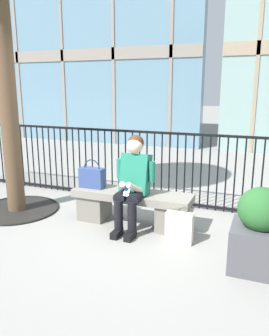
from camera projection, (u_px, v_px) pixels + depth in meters
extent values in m
plane|color=gray|center=(132.00, 224.00, 4.53)|extent=(60.00, 60.00, 0.00)
cube|color=gray|center=(132.00, 195.00, 4.43)|extent=(1.60, 0.44, 0.10)
cube|color=slate|center=(95.00, 206.00, 4.69)|extent=(0.36, 0.37, 0.35)
cube|color=slate|center=(172.00, 217.00, 4.28)|extent=(0.36, 0.37, 0.35)
cylinder|color=black|center=(125.00, 194.00, 4.26)|extent=(0.15, 0.40, 0.15)
cylinder|color=black|center=(119.00, 218.00, 4.14)|extent=(0.11, 0.11, 0.45)
cube|color=black|center=(117.00, 233.00, 4.13)|extent=(0.09, 0.22, 0.08)
cylinder|color=black|center=(138.00, 196.00, 4.19)|extent=(0.15, 0.40, 0.15)
cylinder|color=black|center=(132.00, 220.00, 4.07)|extent=(0.11, 0.11, 0.45)
cube|color=black|center=(130.00, 236.00, 4.06)|extent=(0.09, 0.22, 0.08)
cube|color=#1E7259|center=(136.00, 174.00, 4.30)|extent=(0.36, 0.30, 0.55)
cylinder|color=#1E7259|center=(120.00, 169.00, 4.37)|extent=(0.08, 0.08, 0.26)
cylinder|color=beige|center=(123.00, 187.00, 4.16)|extent=(0.16, 0.28, 0.20)
cylinder|color=#1E7259|center=(152.00, 172.00, 4.21)|extent=(0.08, 0.08, 0.26)
cylinder|color=beige|center=(135.00, 188.00, 4.10)|extent=(0.16, 0.28, 0.20)
cube|color=#2D6BB7|center=(127.00, 190.00, 4.08)|extent=(0.07, 0.10, 0.13)
sphere|color=beige|center=(135.00, 146.00, 4.19)|extent=(0.20, 0.20, 0.20)
sphere|color=#472816|center=(136.00, 143.00, 4.21)|extent=(0.20, 0.20, 0.20)
cube|color=#33477F|center=(92.00, 178.00, 4.59)|extent=(0.34, 0.16, 0.27)
torus|color=#1E2A4C|center=(92.00, 168.00, 4.56)|extent=(0.24, 0.02, 0.24)
cube|color=beige|center=(179.00, 228.00, 3.94)|extent=(0.32, 0.12, 0.37)
torus|color=slate|center=(179.00, 213.00, 3.85)|extent=(0.15, 0.01, 0.15)
torus|color=slate|center=(181.00, 210.00, 3.93)|extent=(0.15, 0.01, 0.15)
cylinder|color=black|center=(1.00, 154.00, 6.32)|extent=(0.02, 0.02, 1.14)
cylinder|color=black|center=(6.00, 154.00, 6.28)|extent=(0.02, 0.02, 1.14)
cylinder|color=black|center=(12.00, 155.00, 6.24)|extent=(0.02, 0.02, 1.14)
cylinder|color=black|center=(17.00, 155.00, 6.19)|extent=(0.02, 0.02, 1.14)
cylinder|color=black|center=(22.00, 156.00, 6.15)|extent=(0.02, 0.02, 1.14)
cylinder|color=black|center=(28.00, 156.00, 6.11)|extent=(0.02, 0.02, 1.14)
cylinder|color=black|center=(33.00, 157.00, 6.06)|extent=(0.02, 0.02, 1.14)
cylinder|color=black|center=(39.00, 157.00, 6.02)|extent=(0.02, 0.02, 1.14)
cylinder|color=black|center=(44.00, 158.00, 5.97)|extent=(0.02, 0.02, 1.14)
cylinder|color=black|center=(50.00, 158.00, 5.93)|extent=(0.02, 0.02, 1.14)
cylinder|color=black|center=(56.00, 159.00, 5.89)|extent=(0.02, 0.02, 1.14)
cylinder|color=black|center=(62.00, 159.00, 5.84)|extent=(0.02, 0.02, 1.14)
cylinder|color=black|center=(68.00, 160.00, 5.80)|extent=(0.02, 0.02, 1.14)
cylinder|color=black|center=(74.00, 160.00, 5.75)|extent=(0.02, 0.02, 1.14)
cylinder|color=black|center=(80.00, 161.00, 5.71)|extent=(0.02, 0.02, 1.14)
cylinder|color=black|center=(86.00, 161.00, 5.67)|extent=(0.02, 0.02, 1.14)
cylinder|color=black|center=(92.00, 162.00, 5.62)|extent=(0.02, 0.02, 1.14)
cylinder|color=black|center=(99.00, 163.00, 5.58)|extent=(0.02, 0.02, 1.14)
cylinder|color=black|center=(105.00, 163.00, 5.54)|extent=(0.02, 0.02, 1.14)
cylinder|color=black|center=(112.00, 164.00, 5.49)|extent=(0.02, 0.02, 1.14)
cylinder|color=black|center=(119.00, 164.00, 5.45)|extent=(0.02, 0.02, 1.14)
cylinder|color=black|center=(126.00, 165.00, 5.40)|extent=(0.02, 0.02, 1.14)
cylinder|color=black|center=(133.00, 166.00, 5.36)|extent=(0.02, 0.02, 1.14)
cylinder|color=black|center=(140.00, 166.00, 5.32)|extent=(0.02, 0.02, 1.14)
cylinder|color=black|center=(147.00, 167.00, 5.27)|extent=(0.02, 0.02, 1.14)
cylinder|color=black|center=(154.00, 168.00, 5.23)|extent=(0.02, 0.02, 1.14)
cylinder|color=black|center=(162.00, 168.00, 5.18)|extent=(0.02, 0.02, 1.14)
cylinder|color=black|center=(169.00, 169.00, 5.14)|extent=(0.02, 0.02, 1.14)
cylinder|color=black|center=(177.00, 170.00, 5.10)|extent=(0.02, 0.02, 1.14)
cylinder|color=black|center=(185.00, 170.00, 5.05)|extent=(0.02, 0.02, 1.14)
cylinder|color=black|center=(193.00, 171.00, 5.01)|extent=(0.02, 0.02, 1.14)
cylinder|color=black|center=(201.00, 172.00, 4.97)|extent=(0.02, 0.02, 1.14)
cylinder|color=black|center=(209.00, 173.00, 4.92)|extent=(0.02, 0.02, 1.14)
cylinder|color=black|center=(218.00, 173.00, 4.88)|extent=(0.02, 0.02, 1.14)
cylinder|color=black|center=(226.00, 174.00, 4.83)|extent=(0.02, 0.02, 1.14)
cylinder|color=black|center=(235.00, 175.00, 4.79)|extent=(0.02, 0.02, 1.14)
cylinder|color=black|center=(244.00, 176.00, 4.75)|extent=(0.02, 0.02, 1.14)
cylinder|color=black|center=(253.00, 177.00, 4.70)|extent=(0.02, 0.02, 1.14)
cylinder|color=black|center=(262.00, 177.00, 4.66)|extent=(0.02, 0.02, 1.14)
cube|color=black|center=(154.00, 199.00, 5.35)|extent=(7.29, 0.04, 0.04)
cube|color=black|center=(155.00, 132.00, 5.10)|extent=(7.29, 0.04, 0.04)
cylinder|color=black|center=(17.00, 210.00, 5.03)|extent=(1.21, 1.21, 0.01)
torus|color=black|center=(17.00, 209.00, 5.03)|extent=(1.24, 1.24, 0.03)
cylinder|color=brown|center=(7.00, 94.00, 4.63)|extent=(0.25, 0.25, 3.40)
cube|color=#4C4C51|center=(258.00, 248.00, 3.37)|extent=(0.54, 0.54, 0.45)
ellipsoid|color=#28602B|center=(262.00, 209.00, 3.27)|extent=(0.46, 0.46, 0.44)
cube|color=slate|center=(40.00, 3.00, 11.06)|extent=(11.01, 0.40, 9.00)
cube|color=gray|center=(13.00, 4.00, 11.20)|extent=(0.10, 0.04, 9.00)
cube|color=gray|center=(39.00, 56.00, 11.27)|extent=(11.01, 0.04, 0.36)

